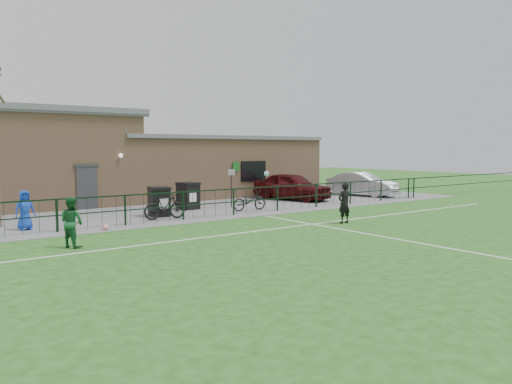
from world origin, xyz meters
TOP-DOWN VIEW (x-y plane):
  - ground at (0.00, 0.00)m, footprint 90.00×90.00m
  - paving_strip at (0.00, 13.50)m, footprint 34.00×13.00m
  - pitch_line_touch at (0.00, 7.80)m, footprint 28.00×0.10m
  - pitch_line_mid at (0.00, 4.00)m, footprint 28.00×0.10m
  - pitch_line_perp at (2.00, 0.00)m, footprint 0.10×16.00m
  - perimeter_fence at (0.00, 8.00)m, footprint 28.00×0.10m
  - wheelie_bin_left at (-1.82, 9.59)m, footprint 0.94×1.03m
  - wheelie_bin_right at (0.43, 11.07)m, footprint 0.91×1.00m
  - sign_post at (2.51, 10.42)m, footprint 0.07×0.07m
  - car_maroon at (7.32, 11.37)m, footprint 3.07×4.92m
  - car_silver at (12.51, 10.73)m, footprint 2.47×4.64m
  - bicycle_d at (-2.04, 8.59)m, footprint 1.85×0.67m
  - bicycle_e at (2.48, 8.85)m, footprint 1.82×0.68m
  - spectator_child at (-7.32, 9.12)m, footprint 0.75×0.53m
  - goalkeeper_kick at (3.16, 3.55)m, footprint 1.76×3.57m
  - outfield_player at (-6.90, 4.96)m, footprint 0.85×0.92m
  - ball_ground at (-5.00, 7.38)m, footprint 0.24×0.24m
  - clubhouse at (-0.88, 16.50)m, footprint 24.25×5.40m

SIDE VIEW (x-z plane):
  - ground at x=0.00m, z-range 0.00..0.00m
  - pitch_line_touch at x=0.00m, z-range 0.00..0.01m
  - pitch_line_mid at x=0.00m, z-range 0.00..0.01m
  - pitch_line_perp at x=2.00m, z-range 0.00..0.01m
  - paving_strip at x=0.00m, z-range 0.00..0.02m
  - ball_ground at x=-5.00m, z-range 0.00..0.24m
  - bicycle_e at x=2.48m, z-range 0.02..0.96m
  - bicycle_d at x=-2.04m, z-range 0.02..1.11m
  - perimeter_fence at x=0.00m, z-range 0.00..1.20m
  - wheelie_bin_left at x=-1.82m, z-range 0.02..1.21m
  - wheelie_bin_right at x=0.43m, z-range 0.02..1.23m
  - spectator_child at x=-7.32m, z-range 0.02..1.46m
  - car_silver at x=12.51m, z-range 0.02..1.47m
  - outfield_player at x=-6.90m, z-range 0.00..1.52m
  - car_maroon at x=7.32m, z-range 0.02..1.58m
  - goalkeeper_kick at x=3.16m, z-range -0.16..1.83m
  - sign_post at x=2.51m, z-range 0.02..2.02m
  - clubhouse at x=-0.88m, z-range -0.26..4.70m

